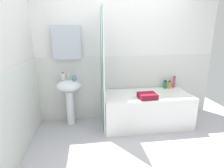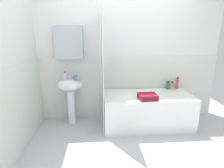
# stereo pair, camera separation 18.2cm
# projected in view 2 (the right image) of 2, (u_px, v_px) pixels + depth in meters

# --- Properties ---
(ground_plane) EXTENTS (4.80, 5.60, 0.04)m
(ground_plane) POSITION_uv_depth(u_px,v_px,m) (135.00, 157.00, 2.42)
(ground_plane) COLOR #BBB8BF
(wall_back_tiled) EXTENTS (3.60, 0.18, 2.40)m
(wall_back_tiled) POSITION_uv_depth(u_px,v_px,m) (120.00, 59.00, 3.32)
(wall_back_tiled) COLOR white
(wall_back_tiled) RESTS_ON ground_plane
(wall_left_tiled) EXTENTS (0.07, 1.81, 2.40)m
(wall_left_tiled) POSITION_uv_depth(u_px,v_px,m) (14.00, 71.00, 2.34)
(wall_left_tiled) COLOR silver
(wall_left_tiled) RESTS_ON ground_plane
(sink) EXTENTS (0.44, 0.34, 0.82)m
(sink) POSITION_uv_depth(u_px,v_px,m) (71.00, 92.00, 3.18)
(sink) COLOR white
(sink) RESTS_ON ground_plane
(faucet) EXTENTS (0.03, 0.12, 0.12)m
(faucet) POSITION_uv_depth(u_px,v_px,m) (70.00, 75.00, 3.18)
(faucet) COLOR silver
(faucet) RESTS_ON sink
(soap_dispenser) EXTENTS (0.06, 0.06, 0.14)m
(soap_dispenser) POSITION_uv_depth(u_px,v_px,m) (65.00, 76.00, 3.15)
(soap_dispenser) COLOR white
(soap_dispenser) RESTS_ON sink
(toothbrush_cup) EXTENTS (0.06, 0.06, 0.08)m
(toothbrush_cup) POSITION_uv_depth(u_px,v_px,m) (75.00, 78.00, 3.10)
(toothbrush_cup) COLOR teal
(toothbrush_cup) RESTS_ON sink
(bathtub) EXTENTS (1.52, 0.74, 0.57)m
(bathtub) POSITION_uv_depth(u_px,v_px,m) (147.00, 110.00, 3.18)
(bathtub) COLOR white
(bathtub) RESTS_ON ground_plane
(shower_curtain) EXTENTS (0.01, 0.74, 2.00)m
(shower_curtain) POSITION_uv_depth(u_px,v_px,m) (103.00, 71.00, 2.94)
(shower_curtain) COLOR white
(shower_curtain) RESTS_ON ground_plane
(shampoo_bottle) EXTENTS (0.05, 0.05, 0.22)m
(shampoo_bottle) POSITION_uv_depth(u_px,v_px,m) (177.00, 83.00, 3.43)
(shampoo_bottle) COLOR #BF4D6D
(shampoo_bottle) RESTS_ON bathtub
(conditioner_bottle) EXTENTS (0.06, 0.06, 0.15)m
(conditioner_bottle) POSITION_uv_depth(u_px,v_px,m) (172.00, 86.00, 3.39)
(conditioner_bottle) COLOR gold
(conditioner_bottle) RESTS_ON bathtub
(lotion_bottle) EXTENTS (0.07, 0.07, 0.16)m
(lotion_bottle) POSITION_uv_depth(u_px,v_px,m) (168.00, 85.00, 3.40)
(lotion_bottle) COLOR #207757
(lotion_bottle) RESTS_ON bathtub
(towel_folded) EXTENTS (0.30, 0.25, 0.09)m
(towel_folded) POSITION_uv_depth(u_px,v_px,m) (148.00, 97.00, 2.88)
(towel_folded) COLOR maroon
(towel_folded) RESTS_ON bathtub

